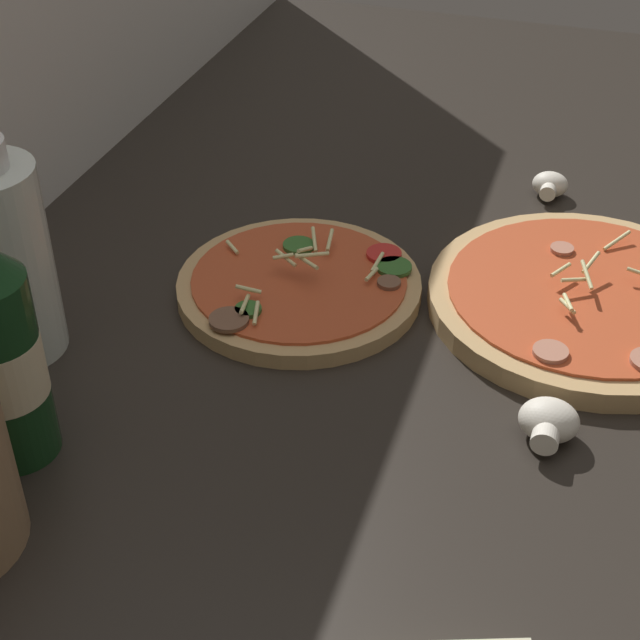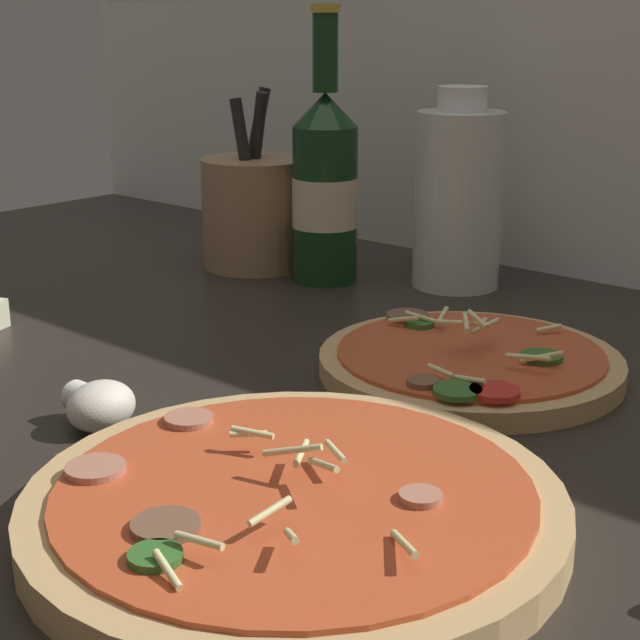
% 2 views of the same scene
% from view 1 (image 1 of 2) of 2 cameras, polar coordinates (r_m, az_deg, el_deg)
% --- Properties ---
extents(counter_slab, '(1.60, 0.90, 0.03)m').
position_cam_1_polar(counter_slab, '(0.86, 7.86, -1.42)').
color(counter_slab, '#28231E').
rests_on(counter_slab, ground).
extents(pizza_near, '(0.28, 0.28, 0.05)m').
position_cam_1_polar(pizza_near, '(0.90, 15.26, 1.12)').
color(pizza_near, tan).
rests_on(pizza_near, counter_slab).
extents(pizza_far, '(0.22, 0.22, 0.05)m').
position_cam_1_polar(pizza_far, '(0.89, -1.19, 2.01)').
color(pizza_far, tan).
rests_on(pizza_far, counter_slab).
extents(mushroom_left, '(0.04, 0.04, 0.03)m').
position_cam_1_polar(mushroom_left, '(1.07, 13.23, 7.65)').
color(mushroom_left, white).
rests_on(mushroom_left, counter_slab).
extents(mushroom_right, '(0.05, 0.05, 0.03)m').
position_cam_1_polar(mushroom_right, '(0.75, 13.15, -5.81)').
color(mushroom_right, white).
rests_on(mushroom_right, counter_slab).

